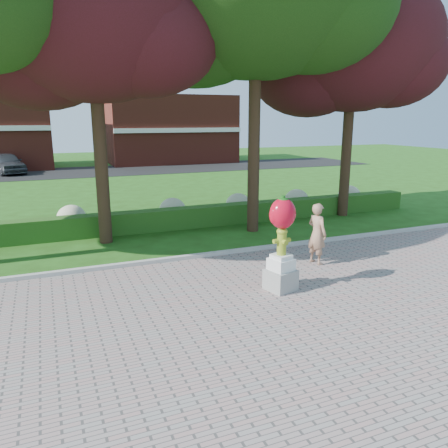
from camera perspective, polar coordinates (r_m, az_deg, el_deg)
ground at (r=10.90m, az=-0.18°, el=-9.34°), size 100.00×100.00×0.00m
walkway at (r=7.77m, az=11.72°, el=-19.73°), size 40.00×14.00×0.04m
curb at (r=13.53m, az=-4.99°, el=-4.42°), size 40.00×0.18×0.15m
lawn_hedge at (r=17.17m, az=-9.03°, el=0.49°), size 24.00×0.70×0.80m
hydrangea_row at (r=18.22m, az=-8.04°, el=1.77°), size 20.10×1.10×0.99m
street at (r=37.73m, az=-16.54°, el=6.61°), size 50.00×8.00×0.02m
building_right at (r=44.89m, az=-7.27°, el=12.18°), size 12.00×8.00×6.40m
tree_mid_left at (r=15.77m, az=-17.35°, el=24.19°), size 8.25×7.04×10.69m
tree_far_right at (r=20.20m, az=16.12°, el=20.85°), size 7.88×6.72×10.21m
hydrant_sculpture at (r=10.85m, az=7.56°, el=-2.21°), size 0.80×0.80×2.41m
woman at (r=13.13m, az=12.06°, el=-1.24°), size 0.57×0.75×1.82m
parked_car at (r=38.56m, az=-26.52°, el=7.13°), size 3.37×5.18×1.64m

